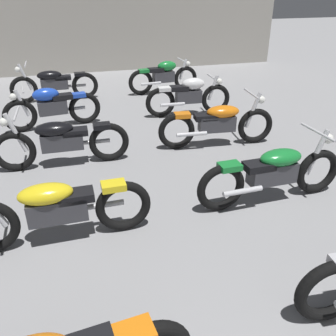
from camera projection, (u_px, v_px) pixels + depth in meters
name	position (u px, v px, depth m)	size (l,w,h in m)	color
back_wall	(94.00, 14.00, 11.64)	(12.80, 0.24, 3.60)	#9E998E
motorcycle_left_row_2	(56.00, 208.00, 4.10)	(2.17, 0.68, 0.97)	black
motorcycle_left_row_3	(61.00, 140.00, 5.86)	(2.17, 0.68, 0.97)	black
motorcycle_left_row_4	(52.00, 106.00, 7.43)	(1.97, 0.55, 0.88)	black
motorcycle_left_row_5	(54.00, 83.00, 9.17)	(2.17, 0.68, 0.97)	black
motorcycle_right_row_2	(273.00, 172.00, 4.88)	(2.17, 0.68, 0.97)	black
motorcycle_right_row_3	(218.00, 123.00, 6.59)	(2.17, 0.68, 0.97)	black
motorcycle_right_row_4	(189.00, 95.00, 8.15)	(1.97, 0.48, 0.88)	black
motorcycle_right_row_5	(164.00, 76.00, 9.84)	(1.97, 0.49, 0.88)	black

